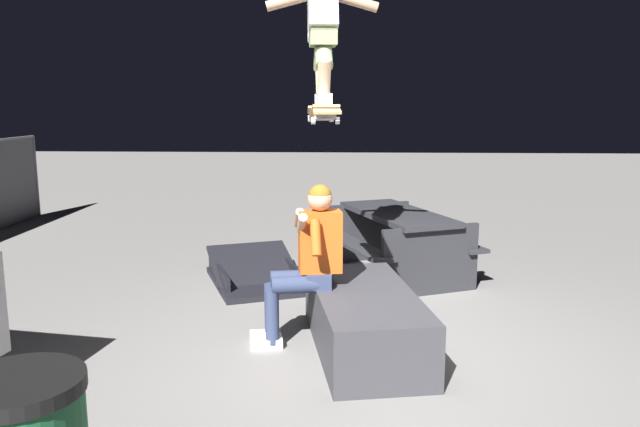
{
  "coord_description": "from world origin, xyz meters",
  "views": [
    {
      "loc": [
        -4.53,
        0.25,
        1.97
      ],
      "look_at": [
        0.38,
        0.48,
        1.09
      ],
      "focal_mm": 34.89,
      "sensor_mm": 36.0,
      "label": 1
    }
  ],
  "objects_px": {
    "ledge_box_main": "(364,320)",
    "skateboard": "(323,113)",
    "skater_airborne": "(323,24)",
    "picnic_table_back": "(397,233)",
    "person_sitting_on_ledge": "(307,256)",
    "kicker_ramp": "(257,277)"
  },
  "relations": [
    {
      "from": "ledge_box_main",
      "to": "skateboard",
      "type": "xyz_separation_m",
      "value": [
        0.17,
        0.34,
        1.64
      ]
    },
    {
      "from": "skater_airborne",
      "to": "picnic_table_back",
      "type": "bearing_deg",
      "value": -21.18
    },
    {
      "from": "ledge_box_main",
      "to": "person_sitting_on_ledge",
      "type": "bearing_deg",
      "value": 74.92
    },
    {
      "from": "person_sitting_on_ledge",
      "to": "skater_airborne",
      "type": "height_order",
      "value": "skater_airborne"
    },
    {
      "from": "person_sitting_on_ledge",
      "to": "skater_airborne",
      "type": "relative_size",
      "value": 1.18
    },
    {
      "from": "skateboard",
      "to": "skater_airborne",
      "type": "height_order",
      "value": "skater_airborne"
    },
    {
      "from": "kicker_ramp",
      "to": "picnic_table_back",
      "type": "xyz_separation_m",
      "value": [
        0.4,
        -1.55,
        0.43
      ]
    },
    {
      "from": "person_sitting_on_ledge",
      "to": "picnic_table_back",
      "type": "relative_size",
      "value": 0.63
    },
    {
      "from": "skateboard",
      "to": "kicker_ramp",
      "type": "distance_m",
      "value": 2.56
    },
    {
      "from": "ledge_box_main",
      "to": "skateboard",
      "type": "distance_m",
      "value": 1.68
    },
    {
      "from": "ledge_box_main",
      "to": "skateboard",
      "type": "relative_size",
      "value": 1.65
    },
    {
      "from": "ledge_box_main",
      "to": "skater_airborne",
      "type": "bearing_deg",
      "value": 57.25
    },
    {
      "from": "person_sitting_on_ledge",
      "to": "kicker_ramp",
      "type": "height_order",
      "value": "person_sitting_on_ledge"
    },
    {
      "from": "ledge_box_main",
      "to": "person_sitting_on_ledge",
      "type": "relative_size",
      "value": 1.29
    },
    {
      "from": "ledge_box_main",
      "to": "kicker_ramp",
      "type": "relative_size",
      "value": 1.11
    },
    {
      "from": "skateboard",
      "to": "skater_airborne",
      "type": "xyz_separation_m",
      "value": [
        0.06,
        0.01,
        0.69
      ]
    },
    {
      "from": "picnic_table_back",
      "to": "person_sitting_on_ledge",
      "type": "bearing_deg",
      "value": 156.84
    },
    {
      "from": "person_sitting_on_ledge",
      "to": "picnic_table_back",
      "type": "bearing_deg",
      "value": -23.16
    },
    {
      "from": "skateboard",
      "to": "picnic_table_back",
      "type": "relative_size",
      "value": 0.5
    },
    {
      "from": "ledge_box_main",
      "to": "person_sitting_on_ledge",
      "type": "xyz_separation_m",
      "value": [
        0.13,
        0.47,
        0.49
      ]
    },
    {
      "from": "person_sitting_on_ledge",
      "to": "kicker_ramp",
      "type": "xyz_separation_m",
      "value": [
        1.67,
        0.66,
        -0.67
      ]
    },
    {
      "from": "skater_airborne",
      "to": "person_sitting_on_ledge",
      "type": "bearing_deg",
      "value": 128.88
    }
  ]
}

